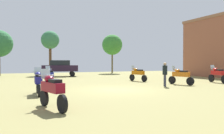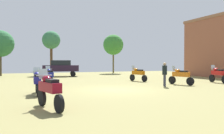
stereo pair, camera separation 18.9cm
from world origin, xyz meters
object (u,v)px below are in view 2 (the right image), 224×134
motorcycle_4 (218,74)px  car_3 (61,67)px  motorcycle_2 (181,75)px  motorcycle_6 (49,89)px  motorcycle_7 (37,81)px  person_1 (165,72)px  motorcycle_3 (138,73)px  tree_5 (51,41)px  tree_3 (0,44)px  tree_2 (113,45)px  motorcycle_1 (50,75)px

motorcycle_4 → car_3: (-10.64, 14.24, 0.43)m
car_3 → motorcycle_2: bearing=-143.8°
motorcycle_6 → motorcycle_7: bearing=77.3°
person_1 → motorcycle_3: bearing=16.1°
tree_5 → motorcycle_4: bearing=-58.1°
tree_3 → motorcycle_3: bearing=-49.2°
motorcycle_7 → motorcycle_3: bearing=33.0°
motorcycle_6 → tree_2: 28.89m
tree_3 → tree_5: size_ratio=0.97×
car_3 → tree_3: bearing=70.9°
motorcycle_6 → tree_5: 24.15m
motorcycle_1 → motorcycle_6: (-1.26, -9.65, 0.02)m
motorcycle_2 → motorcycle_3: bearing=93.4°
motorcycle_1 → tree_5: bearing=77.0°
motorcycle_2 → motorcycle_7: (-10.75, -1.32, -0.00)m
motorcycle_1 → motorcycle_4: (13.34, -4.16, 0.03)m
motorcycle_6 → motorcycle_7: (-0.10, 4.16, -0.01)m
person_1 → tree_3: 22.51m
motorcycle_1 → motorcycle_4: bearing=-21.9°
motorcycle_7 → tree_5: size_ratio=0.37×
person_1 → tree_2: 21.23m
motorcycle_7 → tree_2: 25.39m
motorcycle_1 → motorcycle_4: motorcycle_4 is taller
motorcycle_1 → tree_5: 14.65m
motorcycle_4 → person_1: person_1 is taller
motorcycle_2 → motorcycle_6: 11.97m
person_1 → motorcycle_1: bearing=79.4°
motorcycle_4 → tree_3: tree_3 is taller
motorcycle_2 → motorcycle_6: size_ratio=0.98×
motorcycle_2 → motorcycle_1: bearing=140.1°
tree_2 → tree_5: tree_2 is taller
car_3 → person_1: (4.75, -14.83, -0.15)m
car_3 → person_1: 15.58m
motorcycle_1 → car_3: 10.44m
motorcycle_6 → car_3: car_3 is taller
motorcycle_7 → motorcycle_6: bearing=-86.0°
motorcycle_7 → tree_5: (3.43, 19.41, 4.05)m
tree_2 → motorcycle_4: bearing=-86.7°
motorcycle_3 → person_1: size_ratio=1.25×
motorcycle_1 → tree_2: size_ratio=0.34×
motorcycle_3 → motorcycle_7: (-9.30, -5.46, 0.00)m
motorcycle_7 → car_3: car_3 is taller
motorcycle_1 → motorcycle_6: bearing=-102.0°
motorcycle_4 → motorcycle_7: motorcycle_4 is taller
motorcycle_3 → motorcycle_7: motorcycle_7 is taller
tree_5 → motorcycle_3: bearing=-67.2°
motorcycle_4 → person_1: size_ratio=1.30×
motorcycle_1 → motorcycle_6: 9.73m
motorcycle_4 → tree_2: (-1.15, 19.79, 3.87)m
tree_2 → tree_5: 10.26m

